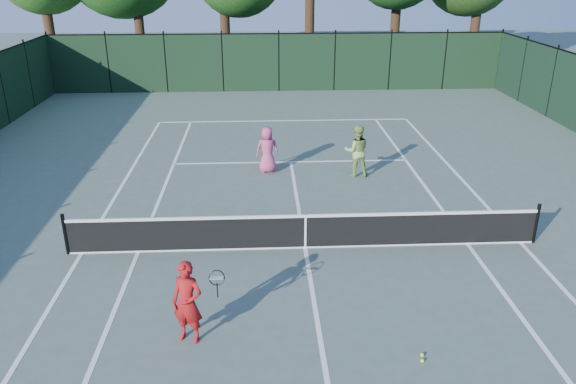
{
  "coord_description": "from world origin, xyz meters",
  "views": [
    {
      "loc": [
        -1.06,
        -12.32,
        6.66
      ],
      "look_at": [
        -0.38,
        1.0,
        1.1
      ],
      "focal_mm": 35.0,
      "sensor_mm": 36.0,
      "label": 1
    }
  ],
  "objects_px": {
    "loose_ball_near_cart": "(422,355)",
    "loose_ball_midcourt": "(422,361)",
    "coach": "(188,302)",
    "player_green": "(357,151)",
    "player_pink": "(267,150)"
  },
  "relations": [
    {
      "from": "coach",
      "to": "player_pink",
      "type": "height_order",
      "value": "coach"
    },
    {
      "from": "player_pink",
      "to": "loose_ball_midcourt",
      "type": "relative_size",
      "value": 22.87
    },
    {
      "from": "coach",
      "to": "player_green",
      "type": "bearing_deg",
      "value": 81.18
    },
    {
      "from": "player_green",
      "to": "loose_ball_midcourt",
      "type": "bearing_deg",
      "value": 88.5
    },
    {
      "from": "loose_ball_near_cart",
      "to": "coach",
      "type": "bearing_deg",
      "value": 170.32
    },
    {
      "from": "coach",
      "to": "loose_ball_midcourt",
      "type": "relative_size",
      "value": 24.08
    },
    {
      "from": "loose_ball_near_cart",
      "to": "loose_ball_midcourt",
      "type": "height_order",
      "value": "same"
    },
    {
      "from": "player_green",
      "to": "loose_ball_near_cart",
      "type": "height_order",
      "value": "player_green"
    },
    {
      "from": "player_pink",
      "to": "coach",
      "type": "bearing_deg",
      "value": 76.83
    },
    {
      "from": "coach",
      "to": "loose_ball_midcourt",
      "type": "distance_m",
      "value": 4.36
    },
    {
      "from": "loose_ball_midcourt",
      "to": "player_green",
      "type": "bearing_deg",
      "value": 88.0
    },
    {
      "from": "player_pink",
      "to": "loose_ball_near_cart",
      "type": "height_order",
      "value": "player_pink"
    },
    {
      "from": "coach",
      "to": "player_pink",
      "type": "xyz_separation_m",
      "value": [
        1.62,
        8.97,
        -0.04
      ]
    },
    {
      "from": "loose_ball_near_cart",
      "to": "loose_ball_midcourt",
      "type": "distance_m",
      "value": 0.16
    },
    {
      "from": "player_green",
      "to": "loose_ball_midcourt",
      "type": "height_order",
      "value": "player_green"
    }
  ]
}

